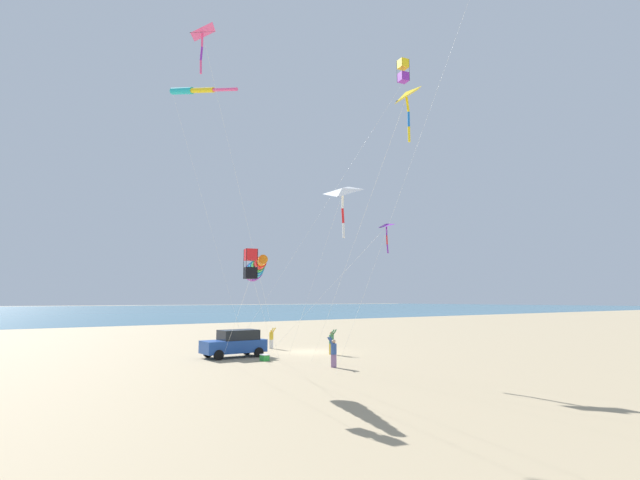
% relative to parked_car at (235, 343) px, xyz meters
% --- Properties ---
extents(ground_plane, '(600.00, 600.00, 0.00)m').
position_rel_parked_car_xyz_m(ground_plane, '(0.22, 6.12, -0.95)').
color(ground_plane, tan).
extents(ocean_water_strip, '(240.00, 600.00, 0.01)m').
position_rel_parked_car_xyz_m(ocean_water_strip, '(-164.78, 6.12, -0.95)').
color(ocean_water_strip, '#386B84').
rests_on(ocean_water_strip, ground_plane).
extents(parked_car, '(2.13, 4.33, 1.85)m').
position_rel_parked_car_xyz_m(parked_car, '(0.00, 0.00, 0.00)').
color(parked_car, '#1E479E').
rests_on(parked_car, ground_plane).
extents(cooler_box, '(0.62, 0.42, 0.42)m').
position_rel_parked_car_xyz_m(cooler_box, '(2.92, 0.71, -0.74)').
color(cooler_box, green).
rests_on(cooler_box, ground_plane).
extents(person_adult_flyer, '(0.59, 0.52, 1.68)m').
position_rel_parked_car_xyz_m(person_adult_flyer, '(-3.55, 4.94, -0.04)').
color(person_adult_flyer, silver).
rests_on(person_adult_flyer, ground_plane).
extents(person_child_green_jacket, '(0.63, 0.58, 1.76)m').
position_rel_parked_car_xyz_m(person_child_green_jacket, '(7.89, 2.53, 0.01)').
color(person_child_green_jacket, '#8E6B9E').
rests_on(person_child_green_jacket, ground_plane).
extents(person_child_grey_jacket, '(0.63, 0.55, 1.80)m').
position_rel_parked_car_xyz_m(person_child_grey_jacket, '(2.62, 6.39, 0.03)').
color(person_child_grey_jacket, gold).
rests_on(person_child_grey_jacket, ground_plane).
extents(kite_delta_long_streamer_right, '(13.63, 4.93, 12.43)m').
position_rel_parked_car_xyz_m(kite_delta_long_streamer_right, '(17.76, -1.33, 11.05)').
color(kite_delta_long_streamer_right, yellow).
rests_on(kite_delta_long_streamer_right, ground_plane).
extents(kite_windsock_checkered_midright, '(9.19, 7.58, 16.97)m').
position_rel_parked_car_xyz_m(kite_windsock_checkered_midright, '(4.24, -5.13, 15.32)').
color(kite_windsock_checkered_midright, '#1EB7C6').
rests_on(kite_windsock_checkered_midright, ground_plane).
extents(kite_windsock_rainbow_low_near, '(12.04, 7.82, 5.87)m').
position_rel_parked_car_xyz_m(kite_windsock_rainbow_low_near, '(10.08, -3.83, 4.48)').
color(kite_windsock_rainbow_low_near, purple).
rests_on(kite_windsock_rainbow_low_near, ground_plane).
extents(kite_delta_orange_high_right, '(5.00, 8.02, 17.93)m').
position_rel_parked_car_xyz_m(kite_delta_orange_high_right, '(8.46, -6.31, 16.57)').
color(kite_delta_orange_high_right, '#EF4C93').
rests_on(kite_delta_orange_high_right, ground_plane).
extents(kite_delta_red_high_left, '(8.24, 2.04, 11.07)m').
position_rel_parked_car_xyz_m(kite_delta_red_high_left, '(8.13, 3.06, 9.54)').
color(kite_delta_red_high_left, white).
rests_on(kite_delta_red_high_left, ground_plane).
extents(kite_box_teal_far_right, '(10.73, 7.70, 20.12)m').
position_rel_parked_car_xyz_m(kite_box_teal_far_right, '(9.03, 7.66, 18.36)').
color(kite_box_teal_far_right, yellow).
rests_on(kite_box_teal_far_right, ground_plane).
extents(kite_box_black_fish_shape, '(12.32, 4.57, 6.07)m').
position_rel_parked_car_xyz_m(kite_box_black_fish_shape, '(12.55, -5.42, 4.48)').
color(kite_box_black_fish_shape, red).
rests_on(kite_box_black_fish_shape, ground_plane).
extents(kite_delta_magenta_far_left, '(9.94, 2.89, 8.21)m').
position_rel_parked_car_xyz_m(kite_delta_magenta_far_left, '(11.60, 3.36, 7.00)').
color(kite_delta_magenta_far_left, purple).
rests_on(kite_delta_magenta_far_left, ground_plane).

